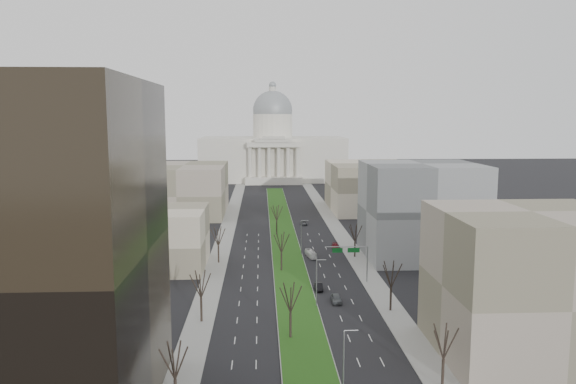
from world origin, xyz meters
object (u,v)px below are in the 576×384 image
object	(u,v)px
car_black	(319,287)
car_grey_far	(304,223)
car_grey_near	(336,299)
box_van	(311,254)
car_red	(335,246)

from	to	relation	value
car_black	car_grey_far	distance (m)	70.57
car_grey_near	box_van	size ratio (longest dim) A/B	0.72
car_red	box_van	size ratio (longest dim) A/B	0.69
car_grey_far	box_van	bearing A→B (deg)	-89.89
car_red	car_grey_far	world-z (taller)	car_red
car_grey_far	car_red	bearing A→B (deg)	-77.80
box_van	car_grey_far	bearing A→B (deg)	78.32
car_black	car_red	xyz separation A→B (m)	(8.30, 36.76, -0.07)
car_grey_near	box_van	xyz separation A→B (m)	(-1.79, 35.16, 0.11)
car_black	box_van	xyz separation A→B (m)	(0.78, 27.13, 0.18)
car_black	car_red	distance (m)	37.69
car_red	car_grey_far	distance (m)	34.30
car_black	car_grey_far	xyz separation A→B (m)	(2.26, 70.53, -0.08)
car_grey_near	car_black	world-z (taller)	car_grey_near
car_red	box_van	xyz separation A→B (m)	(-7.52, -9.64, 0.26)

